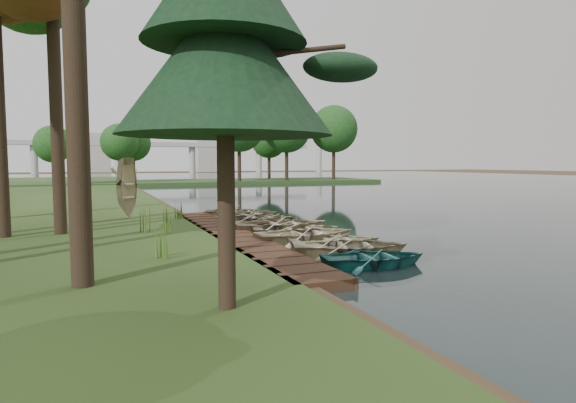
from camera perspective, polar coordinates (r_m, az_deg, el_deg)
name	(u,v)px	position (r m, az deg, el deg)	size (l,w,h in m)	color
ground	(271,239)	(18.79, -2.01, -4.41)	(300.00, 300.00, 0.00)	#3D2F1D
water	(482,192)	(52.27, 22.03, 1.08)	(130.00, 200.00, 0.05)	black
boardwalk	(231,237)	(18.28, -6.73, -4.21)	(1.60, 16.00, 0.30)	#362115
peninsula	(203,182)	(69.00, -10.08, 2.29)	(50.00, 14.00, 0.45)	#28411C
far_trees	(178,137)	(68.41, -12.91, 7.42)	(45.60, 5.60, 8.80)	black
bridge	(164,148)	(138.75, -14.45, 6.18)	(95.90, 4.00, 8.60)	#A5A5A0
building_a	(211,144)	(161.69, -9.16, 6.71)	(10.00, 8.00, 18.00)	#A5A5A0
building_b	(97,153)	(162.46, -21.73, 5.37)	(8.00, 8.00, 12.00)	#A5A5A0
rowboat_0	(375,255)	(13.79, 10.25, -6.26)	(2.15, 3.02, 0.62)	#2A7570
rowboat_1	(350,244)	(15.09, 7.39, -5.04)	(2.58, 3.62, 0.75)	tan
rowboat_2	(335,239)	(16.41, 5.59, -4.39)	(2.29, 3.20, 0.66)	tan
rowboat_3	(306,232)	(17.45, 2.17, -3.65)	(2.68, 3.75, 0.78)	tan
rowboat_4	(296,227)	(18.92, 0.93, -3.10)	(2.46, 3.45, 0.71)	tan
rowboat_5	(281,223)	(20.00, -0.80, -2.51)	(2.85, 3.99, 0.83)	tan
rowboat_6	(276,220)	(21.84, -1.39, -2.16)	(2.19, 3.07, 0.64)	tan
rowboat_7	(258,217)	(22.81, -3.61, -1.81)	(2.40, 3.36, 0.70)	tan
rowboat_8	(250,213)	(24.40, -4.54, -1.40)	(2.36, 3.31, 0.68)	tan
rowboat_9	(238,210)	(25.80, -5.92, -1.06)	(2.44, 3.41, 0.71)	tan
stored_rowboat	(129,212)	(24.15, -18.38, -1.19)	(2.06, 2.89, 0.60)	tan
pine_tree	(224,18)	(9.04, -7.56, 20.74)	(3.80, 3.80, 8.22)	black
reeds_0	(166,242)	(13.74, -14.24, -4.73)	(0.60, 0.60, 0.90)	#3F661E
reeds_1	(164,219)	(19.05, -14.50, -2.02)	(0.60, 0.60, 0.99)	#3F661E
reeds_2	(145,220)	(19.04, -16.54, -2.09)	(0.60, 0.60, 0.97)	#3F661E
reeds_3	(180,209)	(23.32, -12.70, -0.92)	(0.60, 0.60, 0.88)	#3F661E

